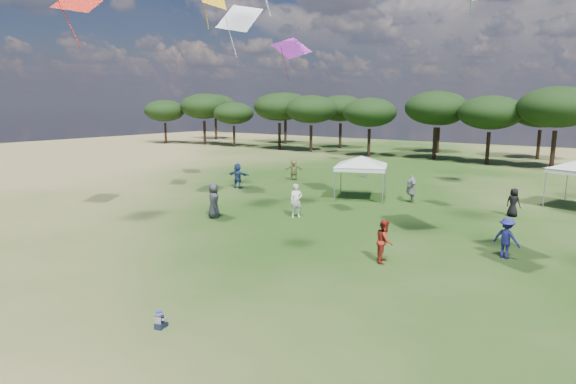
# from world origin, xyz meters

# --- Properties ---
(ground) EXTENTS (140.00, 140.00, 0.00)m
(ground) POSITION_xyz_m (0.00, 0.00, 0.00)
(ground) COLOR #264715
(ground) RESTS_ON ground
(tree_line) EXTENTS (108.78, 17.63, 7.77)m
(tree_line) POSITION_xyz_m (2.39, 47.41, 5.42)
(tree_line) COLOR black
(tree_line) RESTS_ON ground
(tent_left) EXTENTS (5.82, 5.82, 3.06)m
(tent_left) POSITION_xyz_m (-4.60, 21.07, 2.63)
(tent_left) COLOR gray
(tent_left) RESTS_ON ground
(toddler) EXTENTS (0.38, 0.41, 0.51)m
(toddler) POSITION_xyz_m (-0.68, 1.74, 0.23)
(toddler) COLOR black
(toddler) RESTS_ON ground
(festival_crowd) EXTENTS (29.19, 19.78, 1.90)m
(festival_crowd) POSITION_xyz_m (-1.90, 19.61, 0.87)
(festival_crowd) COLOR #323237
(festival_crowd) RESTS_ON ground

